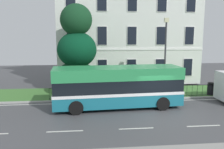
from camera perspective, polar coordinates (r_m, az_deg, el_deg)
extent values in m
cube|color=#454649|center=(16.04, 11.64, -9.96)|extent=(60.00, 56.00, 0.06)
cube|color=silver|center=(19.38, 8.44, -6.34)|extent=(54.00, 0.14, 0.01)
cube|color=silver|center=(13.73, -11.23, -13.19)|extent=(2.00, 0.12, 0.01)
cube|color=silver|center=(13.92, 5.82, -12.74)|extent=(2.00, 0.12, 0.01)
cube|color=silver|center=(15.19, 21.08, -11.40)|extent=(2.00, 0.12, 0.01)
cube|color=#9E9E99|center=(19.80, 8.11, -5.82)|extent=(57.00, 0.24, 0.12)
cube|color=#427734|center=(22.01, 6.66, -4.23)|extent=(57.00, 4.46, 0.12)
cube|color=silver|center=(28.88, 3.03, 9.78)|extent=(14.88, 9.65, 10.58)
cube|color=white|center=(24.14, 4.74, 6.04)|extent=(14.88, 0.06, 0.20)
cube|color=#2D333D|center=(24.42, 4.66, -0.06)|extent=(1.10, 0.06, 2.20)
cube|color=white|center=(23.97, -9.46, 1.34)|extent=(1.01, 0.04, 1.86)
cube|color=black|center=(23.95, -9.46, 1.33)|extent=(0.91, 0.03, 1.76)
cube|color=white|center=(23.96, -2.34, 1.46)|extent=(1.01, 0.04, 1.86)
cube|color=black|center=(23.94, -2.33, 1.45)|extent=(0.91, 0.03, 1.76)
cube|color=white|center=(24.31, 4.68, 1.55)|extent=(1.01, 0.04, 1.86)
cube|color=black|center=(24.30, 4.69, 1.54)|extent=(0.91, 0.03, 1.76)
cube|color=white|center=(25.02, 11.41, 1.62)|extent=(1.01, 0.04, 1.86)
cube|color=black|center=(25.00, 11.42, 1.61)|extent=(0.91, 0.03, 1.76)
cube|color=white|center=(26.05, 17.68, 1.66)|extent=(1.01, 0.04, 1.86)
cube|color=black|center=(26.03, 17.70, 1.65)|extent=(0.91, 0.03, 1.76)
cube|color=white|center=(23.74, -9.67, 9.14)|extent=(1.01, 0.04, 1.86)
cube|color=black|center=(23.72, -9.68, 9.14)|extent=(0.91, 0.03, 1.76)
cube|color=white|center=(23.73, -2.39, 9.26)|extent=(1.01, 0.04, 1.86)
cube|color=black|center=(23.71, -2.39, 9.26)|extent=(0.91, 0.03, 1.76)
cube|color=white|center=(24.08, 4.79, 9.24)|extent=(1.01, 0.04, 1.86)
cube|color=black|center=(24.06, 4.80, 9.24)|extent=(0.91, 0.03, 1.76)
cube|color=white|center=(24.80, 11.66, 9.09)|extent=(1.01, 0.04, 1.86)
cube|color=black|center=(24.78, 11.67, 9.09)|extent=(0.91, 0.03, 1.76)
cube|color=white|center=(25.83, 18.05, 8.83)|extent=(1.01, 0.04, 1.86)
cube|color=black|center=(25.81, 18.07, 8.83)|extent=(0.91, 0.03, 1.76)
cube|color=white|center=(23.95, -9.90, 16.95)|extent=(1.01, 0.04, 1.86)
cube|color=black|center=(23.93, -9.90, 16.96)|extent=(0.91, 0.03, 1.76)
cube|color=white|center=(23.94, -2.45, 17.08)|extent=(1.01, 0.04, 1.86)
cube|color=black|center=(23.92, -2.44, 17.09)|extent=(0.91, 0.03, 1.76)
cube|color=white|center=(24.29, 4.90, 16.94)|extent=(1.01, 0.04, 1.86)
cube|color=black|center=(24.27, 4.91, 16.95)|extent=(0.91, 0.03, 1.76)
cube|color=white|center=(25.00, 11.92, 16.57)|extent=(1.01, 0.04, 1.86)
cube|color=black|center=(24.98, 11.93, 16.57)|extent=(0.91, 0.03, 1.76)
cube|color=white|center=(26.03, 18.43, 16.01)|extent=(1.01, 0.04, 1.86)
cube|color=black|center=(26.01, 18.45, 16.01)|extent=(0.91, 0.03, 1.76)
cube|color=black|center=(19.76, 7.19, -2.82)|extent=(15.03, 0.04, 0.04)
cube|color=black|center=(19.96, 7.13, -5.26)|extent=(15.03, 0.04, 0.04)
cylinder|color=black|center=(19.64, -14.82, -4.56)|extent=(0.02, 0.02, 0.95)
cylinder|color=black|center=(19.57, -13.50, -4.56)|extent=(0.02, 0.02, 0.95)
cylinder|color=black|center=(19.51, -12.17, -4.55)|extent=(0.02, 0.02, 0.95)
cylinder|color=black|center=(19.47, -10.84, -4.54)|extent=(0.02, 0.02, 0.95)
cylinder|color=black|center=(19.43, -9.50, -4.53)|extent=(0.02, 0.02, 0.95)
cylinder|color=black|center=(19.40, -8.15, -4.51)|extent=(0.02, 0.02, 0.95)
cylinder|color=black|center=(19.39, -6.80, -4.49)|extent=(0.02, 0.02, 0.95)
cylinder|color=black|center=(19.38, -5.45, -4.47)|extent=(0.02, 0.02, 0.95)
cylinder|color=black|center=(19.39, -4.10, -4.45)|extent=(0.02, 0.02, 0.95)
cylinder|color=black|center=(19.41, -2.75, -4.42)|extent=(0.02, 0.02, 0.95)
cylinder|color=black|center=(19.43, -1.41, -4.39)|extent=(0.02, 0.02, 0.95)
cylinder|color=black|center=(19.47, -0.07, -4.36)|extent=(0.02, 0.02, 0.95)
cylinder|color=black|center=(19.52, 1.26, -4.33)|extent=(0.02, 0.02, 0.95)
cylinder|color=black|center=(19.58, 2.59, -4.29)|extent=(0.02, 0.02, 0.95)
cylinder|color=black|center=(19.65, 3.91, -4.26)|extent=(0.02, 0.02, 0.95)
cylinder|color=black|center=(19.73, 5.22, -4.22)|extent=(0.02, 0.02, 0.95)
cylinder|color=black|center=(19.82, 6.51, -4.18)|extent=(0.02, 0.02, 0.95)
cylinder|color=black|center=(19.92, 7.80, -4.13)|extent=(0.02, 0.02, 0.95)
cylinder|color=black|center=(20.03, 9.07, -4.09)|extent=(0.02, 0.02, 0.95)
cylinder|color=black|center=(20.15, 10.32, -4.04)|extent=(0.02, 0.02, 0.95)
cylinder|color=black|center=(20.28, 11.56, -4.00)|extent=(0.02, 0.02, 0.95)
cylinder|color=black|center=(20.41, 12.79, -3.95)|extent=(0.02, 0.02, 0.95)
cylinder|color=black|center=(20.56, 13.99, -3.90)|extent=(0.02, 0.02, 0.95)
cylinder|color=black|center=(20.72, 15.18, -3.85)|extent=(0.02, 0.02, 0.95)
cylinder|color=black|center=(20.88, 16.35, -3.80)|extent=(0.02, 0.02, 0.95)
cylinder|color=black|center=(21.06, 17.50, -3.75)|extent=(0.02, 0.02, 0.95)
cylinder|color=black|center=(21.24, 18.64, -3.70)|extent=(0.02, 0.02, 0.95)
cylinder|color=black|center=(21.43, 19.75, -3.64)|extent=(0.02, 0.02, 0.95)
cylinder|color=black|center=(21.63, 20.84, -3.59)|extent=(0.02, 0.02, 0.95)
cylinder|color=black|center=(21.83, 21.91, -3.54)|extent=(0.02, 0.02, 0.95)
cylinder|color=black|center=(22.05, 22.96, -3.48)|extent=(0.02, 0.02, 0.95)
cylinder|color=black|center=(22.27, 23.99, -3.43)|extent=(0.02, 0.02, 0.95)
cylinder|color=black|center=(22.50, 25.00, -3.37)|extent=(0.02, 0.02, 0.95)
cylinder|color=#423328|center=(21.49, -8.85, -1.95)|extent=(0.40, 0.40, 1.83)
ellipsoid|color=#0D371C|center=(21.34, -8.61, -1.02)|extent=(3.84, 3.84, 3.05)
ellipsoid|color=#083920|center=(21.21, -8.38, 5.91)|extent=(3.45, 3.45, 3.15)
ellipsoid|color=#133A1E|center=(21.20, -8.58, 12.85)|extent=(2.76, 2.76, 2.73)
cube|color=#19697D|center=(17.44, 1.33, -5.49)|extent=(9.28, 3.06, 0.98)
cube|color=white|center=(17.33, 1.34, -4.06)|extent=(9.30, 3.08, 0.20)
cube|color=black|center=(17.22, 1.34, -2.44)|extent=(9.19, 3.02, 0.92)
cube|color=#298C4D|center=(17.06, 1.35, 0.42)|extent=(9.28, 3.06, 0.81)
cube|color=black|center=(18.61, 15.37, -2.02)|extent=(0.19, 2.09, 0.85)
cube|color=black|center=(18.46, 15.49, 0.65)|extent=(0.17, 1.79, 0.52)
cylinder|color=silver|center=(19.58, 14.25, -4.93)|extent=(0.05, 0.20, 0.20)
cylinder|color=silver|center=(18.18, 16.25, -6.13)|extent=(0.05, 0.20, 0.20)
cylinder|color=black|center=(19.38, 9.49, -4.91)|extent=(0.98, 0.36, 0.96)
cylinder|color=black|center=(17.22, 12.06, -6.83)|extent=(0.98, 0.36, 0.96)
cylinder|color=black|center=(18.38, -8.70, -5.69)|extent=(0.98, 0.36, 0.96)
cylinder|color=black|center=(16.08, -8.59, -7.90)|extent=(0.98, 0.36, 0.96)
cylinder|color=black|center=(21.68, 25.23, -4.54)|extent=(0.68, 0.22, 0.68)
cylinder|color=#333338|center=(20.68, 12.60, 3.55)|extent=(0.14, 0.14, 6.15)
cube|color=beige|center=(20.61, 12.93, 12.59)|extent=(0.36, 0.24, 0.36)
cylinder|color=black|center=(22.30, 22.52, -3.34)|extent=(0.55, 0.55, 0.93)
ellipsoid|color=black|center=(22.19, 22.61, -1.93)|extent=(0.57, 0.57, 0.19)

